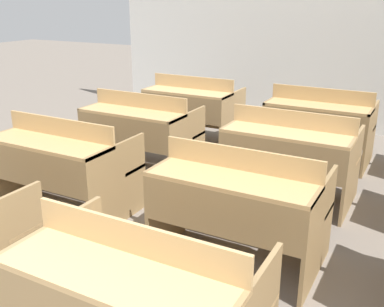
# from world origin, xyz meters

# --- Properties ---
(wall_back) EXTENTS (6.70, 0.06, 2.82)m
(wall_back) POSITION_xyz_m (0.00, 6.52, 1.41)
(wall_back) COLOR silver
(wall_back) RESTS_ON ground_plane
(bench_front_center) EXTENTS (1.15, 0.77, 0.86)m
(bench_front_center) POSITION_xyz_m (0.27, 1.45, 0.46)
(bench_front_center) COLOR #94764C
(bench_front_center) RESTS_ON ground_plane
(bench_second_left) EXTENTS (1.15, 0.77, 0.86)m
(bench_second_left) POSITION_xyz_m (-1.37, 2.68, 0.46)
(bench_second_left) COLOR olive
(bench_second_left) RESTS_ON ground_plane
(bench_second_center) EXTENTS (1.15, 0.77, 0.86)m
(bench_second_center) POSITION_xyz_m (0.29, 2.68, 0.46)
(bench_second_center) COLOR olive
(bench_second_center) RESTS_ON ground_plane
(bench_third_left) EXTENTS (1.15, 0.77, 0.86)m
(bench_third_left) POSITION_xyz_m (-1.37, 3.87, 0.46)
(bench_third_left) COLOR #94754B
(bench_third_left) RESTS_ON ground_plane
(bench_third_center) EXTENTS (1.15, 0.77, 0.86)m
(bench_third_center) POSITION_xyz_m (0.29, 3.88, 0.46)
(bench_third_center) COLOR #97794F
(bench_third_center) RESTS_ON ground_plane
(bench_back_left) EXTENTS (1.15, 0.77, 0.86)m
(bench_back_left) POSITION_xyz_m (-1.37, 5.07, 0.46)
(bench_back_left) COLOR #997A50
(bench_back_left) RESTS_ON ground_plane
(bench_back_center) EXTENTS (1.15, 0.77, 0.86)m
(bench_back_center) POSITION_xyz_m (0.28, 5.08, 0.46)
(bench_back_center) COLOR olive
(bench_back_center) RESTS_ON ground_plane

